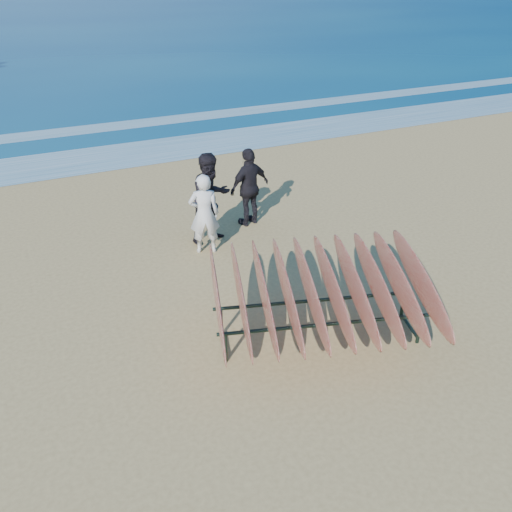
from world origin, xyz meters
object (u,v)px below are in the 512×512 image
object	(u,v)px
surfboard_rack	(322,291)
person_white	(204,214)
person_dark_b	(250,187)
person_dark_a	(211,198)

from	to	relation	value
surfboard_rack	person_white	xyz separation A→B (m)	(-0.49, 3.51, -0.06)
person_dark_b	surfboard_rack	bearing A→B (deg)	64.52
surfboard_rack	person_dark_a	xyz separation A→B (m)	(-0.17, 3.93, 0.06)
surfboard_rack	person_dark_b	world-z (taller)	person_dark_b
person_dark_a	person_dark_b	size ratio (longest dim) A/B	1.09
person_white	person_dark_a	distance (m)	0.54
surfboard_rack	person_white	distance (m)	3.55
person_dark_a	person_dark_b	world-z (taller)	person_dark_a
surfboard_rack	person_dark_a	bearing A→B (deg)	109.78
surfboard_rack	person_dark_a	world-z (taller)	person_dark_a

